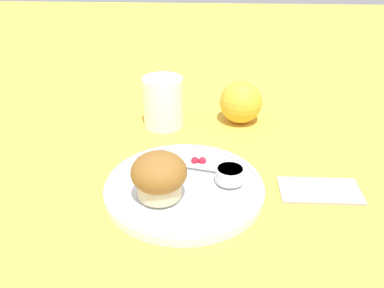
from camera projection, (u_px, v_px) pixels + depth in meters
ground_plane at (184, 193)px, 0.66m from camera, size 3.00×3.00×0.00m
plate at (183, 187)px, 0.66m from camera, size 0.25×0.25×0.02m
muffin at (159, 176)px, 0.61m from camera, size 0.08×0.08×0.07m
cream_ramekin at (230, 174)px, 0.65m from camera, size 0.04×0.04×0.02m
berry_pair at (199, 161)px, 0.70m from camera, size 0.02×0.01×0.01m
butter_knife at (185, 163)px, 0.70m from camera, size 0.16×0.05×0.00m
orange_fruit at (241, 102)px, 0.86m from camera, size 0.09×0.09×0.09m
juice_glass at (163, 102)px, 0.85m from camera, size 0.08×0.08×0.10m
folded_napkin at (320, 189)px, 0.66m from camera, size 0.13×0.07×0.01m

